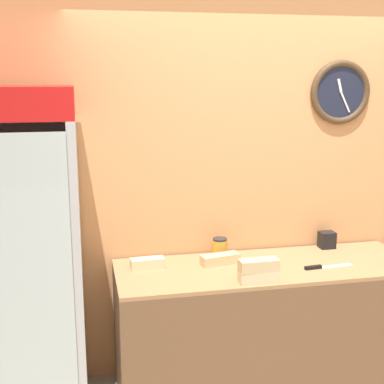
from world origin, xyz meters
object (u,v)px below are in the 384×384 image
(beverage_cooler, at_px, (17,244))
(sandwich_stack_bottom, at_px, (258,276))
(chefs_knife, at_px, (322,267))
(sandwich_stack_middle, at_px, (259,265))
(sandwich_flat_right, at_px, (147,263))
(condiment_jar, at_px, (220,247))
(sandwich_flat_left, at_px, (220,259))
(napkin_dispenser, at_px, (327,240))

(beverage_cooler, bearing_deg, sandwich_stack_bottom, -13.14)
(sandwich_stack_bottom, distance_m, chefs_knife, 0.51)
(sandwich_stack_middle, bearing_deg, beverage_cooler, 166.86)
(beverage_cooler, height_order, chefs_knife, beverage_cooler)
(sandwich_flat_right, relative_size, chefs_knife, 0.65)
(sandwich_stack_bottom, height_order, condiment_jar, condiment_jar)
(sandwich_flat_right, bearing_deg, sandwich_flat_left, -2.13)
(beverage_cooler, height_order, sandwich_stack_middle, beverage_cooler)
(sandwich_stack_middle, distance_m, sandwich_flat_right, 0.74)
(sandwich_stack_middle, height_order, sandwich_flat_left, sandwich_stack_middle)
(napkin_dispenser, bearing_deg, condiment_jar, -179.36)
(beverage_cooler, distance_m, sandwich_stack_middle, 1.47)
(sandwich_flat_right, height_order, chefs_knife, sandwich_flat_right)
(sandwich_stack_bottom, height_order, sandwich_flat_left, sandwich_stack_bottom)
(sandwich_stack_middle, xyz_separation_m, sandwich_flat_left, (-0.14, 0.36, -0.08))
(sandwich_stack_middle, xyz_separation_m, sandwich_flat_right, (-0.63, 0.38, -0.07))
(chefs_knife, bearing_deg, sandwich_stack_middle, -163.25)
(sandwich_flat_right, relative_size, napkin_dispenser, 1.85)
(sandwich_stack_middle, xyz_separation_m, napkin_dispenser, (0.70, 0.53, -0.05))
(chefs_knife, relative_size, napkin_dispenser, 2.87)
(sandwich_stack_bottom, relative_size, chefs_knife, 0.70)
(napkin_dispenser, bearing_deg, chefs_knife, -119.45)
(sandwich_flat_right, bearing_deg, sandwich_stack_middle, -30.90)
(sandwich_flat_right, distance_m, condiment_jar, 0.54)
(sandwich_stack_bottom, bearing_deg, sandwich_stack_middle, 180.00)
(sandwich_stack_bottom, bearing_deg, beverage_cooler, 166.86)
(sandwich_stack_middle, bearing_deg, condiment_jar, 101.51)
(sandwich_stack_bottom, xyz_separation_m, chefs_knife, (0.48, 0.15, -0.03))
(sandwich_flat_left, xyz_separation_m, sandwich_flat_right, (-0.48, 0.02, 0.00))
(beverage_cooler, height_order, condiment_jar, beverage_cooler)
(sandwich_flat_left, distance_m, napkin_dispenser, 0.86)
(napkin_dispenser, bearing_deg, beverage_cooler, -174.78)
(sandwich_flat_left, xyz_separation_m, napkin_dispenser, (0.84, 0.17, 0.03))
(beverage_cooler, relative_size, napkin_dispenser, 17.07)
(sandwich_stack_middle, relative_size, chefs_knife, 0.70)
(sandwich_stack_bottom, height_order, chefs_knife, sandwich_stack_bottom)
(sandwich_stack_middle, xyz_separation_m, chefs_knife, (0.48, 0.15, -0.10))
(beverage_cooler, distance_m, sandwich_stack_bottom, 1.48)
(beverage_cooler, height_order, sandwich_stack_bottom, beverage_cooler)
(napkin_dispenser, bearing_deg, sandwich_stack_bottom, -143.02)
(beverage_cooler, xyz_separation_m, sandwich_stack_middle, (1.43, -0.33, -0.13))
(sandwich_flat_left, relative_size, napkin_dispenser, 2.28)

